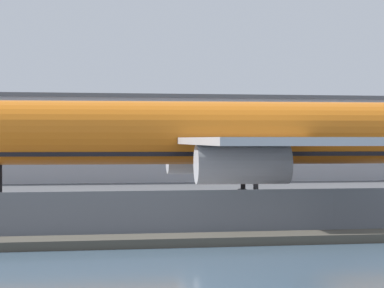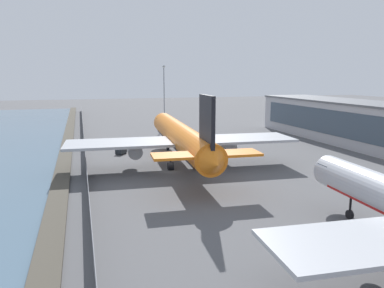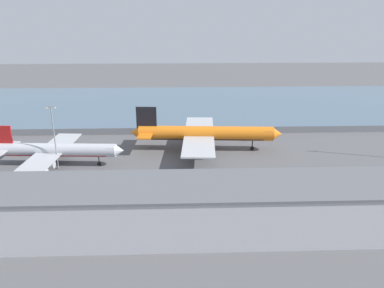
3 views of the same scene
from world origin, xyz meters
TOP-DOWN VIEW (x-y plane):
  - ground_plane at (0.00, 0.00)m, footprint 500.00×500.00m
  - shoreline_seawall at (0.00, -20.50)m, footprint 320.00×3.00m
  - perimeter_fence at (0.00, -16.00)m, footprint 280.00×0.10m
  - cargo_jet_orange at (-2.92, 3.23)m, footprint 54.54×46.84m
  - baggage_tug at (-18.98, -7.59)m, footprint 3.56×3.06m
  - terminal_building at (0.50, 57.16)m, footprint 108.34×17.20m

SIDE VIEW (x-z plane):
  - ground_plane at x=0.00m, z-range 0.00..0.00m
  - shoreline_seawall at x=0.00m, z-range 0.00..0.50m
  - baggage_tug at x=-18.98m, z-range -0.09..1.71m
  - perimeter_fence at x=0.00m, z-range 0.00..2.73m
  - terminal_building at x=0.50m, z-range 0.01..11.78m
  - cargo_jet_orange at x=-2.92m, z-range -1.89..14.07m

